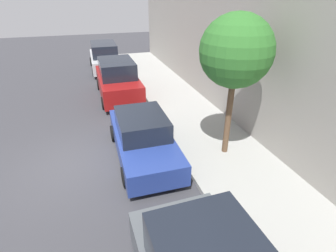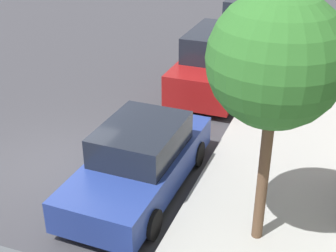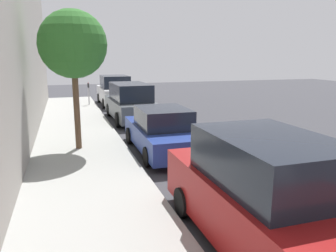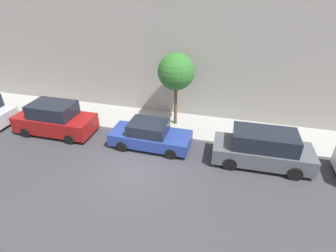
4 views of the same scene
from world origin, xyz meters
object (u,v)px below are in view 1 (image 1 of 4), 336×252
at_px(parked_sedan_third, 143,137).
at_px(parked_minivan_fifth, 104,57).
at_px(parked_suv_fourth, 118,80).
at_px(street_tree, 236,52).

distance_m(parked_sedan_third, parked_minivan_fifth, 11.86).
height_order(parked_suv_fourth, parked_minivan_fifth, parked_suv_fourth).
bearing_deg(parked_minivan_fifth, parked_suv_fourth, -88.51).
distance_m(parked_sedan_third, street_tree, 4.06).
bearing_deg(parked_sedan_third, parked_minivan_fifth, 90.72).
height_order(parked_suv_fourth, street_tree, street_tree).
xyz_separation_m(parked_suv_fourth, parked_minivan_fifth, (-0.15, 5.78, -0.01)).
distance_m(parked_sedan_third, parked_suv_fourth, 6.08).
bearing_deg(parked_suv_fourth, parked_minivan_fifth, 91.49).
height_order(parked_sedan_third, parked_suv_fourth, parked_suv_fourth).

